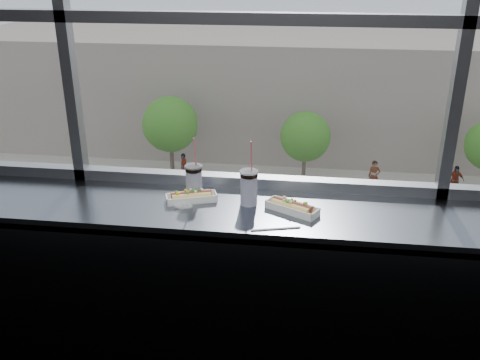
# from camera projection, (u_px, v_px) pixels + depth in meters

# --- Properties ---
(wall_back_lower) EXTENTS (6.00, 0.00, 6.00)m
(wall_back_lower) POSITION_uv_depth(u_px,v_px,m) (253.00, 270.00, 3.19)
(wall_back_lower) COLOR black
(wall_back_lower) RESTS_ON ground
(counter) EXTENTS (6.00, 0.55, 0.06)m
(counter) POSITION_uv_depth(u_px,v_px,m) (248.00, 213.00, 2.73)
(counter) COLOR slate
(counter) RESTS_ON ground
(counter_fascia) EXTENTS (6.00, 0.04, 1.04)m
(counter_fascia) POSITION_uv_depth(u_px,v_px,m) (242.00, 327.00, 2.70)
(counter_fascia) COLOR slate
(counter_fascia) RESTS_ON ground
(hotdog_tray_left) EXTENTS (0.28, 0.17, 0.06)m
(hotdog_tray_left) POSITION_uv_depth(u_px,v_px,m) (191.00, 197.00, 2.78)
(hotdog_tray_left) COLOR white
(hotdog_tray_left) RESTS_ON counter
(hotdog_tray_right) EXTENTS (0.28, 0.21, 0.07)m
(hotdog_tray_right) POSITION_uv_depth(u_px,v_px,m) (292.00, 207.00, 2.67)
(hotdog_tray_right) COLOR white
(hotdog_tray_right) RESTS_ON counter
(soda_cup_left) EXTENTS (0.09, 0.09, 0.34)m
(soda_cup_left) POSITION_uv_depth(u_px,v_px,m) (194.00, 180.00, 2.80)
(soda_cup_left) COLOR white
(soda_cup_left) RESTS_ON counter
(soda_cup_right) EXTENTS (0.10, 0.10, 0.35)m
(soda_cup_right) POSITION_uv_depth(u_px,v_px,m) (249.00, 186.00, 2.72)
(soda_cup_right) COLOR white
(soda_cup_right) RESTS_ON counter
(loose_straw) EXTENTS (0.23, 0.07, 0.01)m
(loose_straw) POSITION_uv_depth(u_px,v_px,m) (276.00, 229.00, 2.50)
(loose_straw) COLOR white
(loose_straw) RESTS_ON counter
(wrapper) EXTENTS (0.10, 0.07, 0.02)m
(wrapper) POSITION_uv_depth(u_px,v_px,m) (183.00, 206.00, 2.72)
(wrapper) COLOR silver
(wrapper) RESTS_ON counter
(plaza_ground) EXTENTS (120.00, 120.00, 0.00)m
(plaza_ground) POSITION_uv_depth(u_px,v_px,m) (306.00, 117.00, 47.40)
(plaza_ground) COLOR #B3AA98
(plaza_ground) RESTS_ON ground
(street_asphalt) EXTENTS (80.00, 10.00, 0.06)m
(street_asphalt) POSITION_uv_depth(u_px,v_px,m) (296.00, 250.00, 25.93)
(street_asphalt) COLOR black
(street_asphalt) RESTS_ON plaza_ground
(far_sidewalk) EXTENTS (80.00, 6.00, 0.04)m
(far_sidewalk) POSITION_uv_depth(u_px,v_px,m) (301.00, 186.00, 33.24)
(far_sidewalk) COLOR #B3AA98
(far_sidewalk) RESTS_ON plaza_ground
(far_building) EXTENTS (50.00, 14.00, 8.00)m
(far_building) POSITION_uv_depth(u_px,v_px,m) (307.00, 86.00, 40.82)
(far_building) COLOR gray
(far_building) RESTS_ON plaza_ground
(car_far_a) EXTENTS (2.77, 6.37, 2.11)m
(car_far_a) POSITION_uv_depth(u_px,v_px,m) (127.00, 187.00, 30.35)
(car_far_a) COLOR black
(car_far_a) RESTS_ON street_asphalt
(car_near_d) EXTENTS (3.59, 6.88, 2.19)m
(car_near_d) POSITION_uv_depth(u_px,v_px,m) (449.00, 287.00, 21.10)
(car_near_d) COLOR white
(car_near_d) RESTS_ON street_asphalt
(car_far_b) EXTENTS (2.72, 6.13, 2.02)m
(car_far_b) POSITION_uv_depth(u_px,v_px,m) (371.00, 201.00, 28.72)
(car_far_b) COLOR maroon
(car_far_b) RESTS_ON street_asphalt
(car_near_a) EXTENTS (2.72, 5.76, 1.87)m
(car_near_a) POSITION_uv_depth(u_px,v_px,m) (5.00, 258.00, 23.45)
(car_near_a) COLOR silver
(car_near_a) RESTS_ON street_asphalt
(car_near_c) EXTENTS (3.12, 7.02, 2.31)m
(car_near_c) POSITION_uv_depth(u_px,v_px,m) (329.00, 277.00, 21.65)
(car_near_c) COLOR #BB493A
(car_near_c) RESTS_ON street_asphalt
(pedestrian_c) EXTENTS (1.03, 0.77, 2.31)m
(pedestrian_c) POSITION_uv_depth(u_px,v_px,m) (374.00, 173.00, 32.02)
(pedestrian_c) COLOR #66605B
(pedestrian_c) RESTS_ON far_sidewalk
(pedestrian_a) EXTENTS (0.72, 0.96, 2.16)m
(pedestrian_a) POSITION_uv_depth(u_px,v_px,m) (184.00, 164.00, 33.62)
(pedestrian_a) COLOR #66605B
(pedestrian_a) RESTS_ON far_sidewalk
(pedestrian_d) EXTENTS (0.98, 0.73, 2.20)m
(pedestrian_d) POSITION_uv_depth(u_px,v_px,m) (455.00, 177.00, 31.55)
(pedestrian_d) COLOR #66605B
(pedestrian_d) RESTS_ON far_sidewalk
(tree_left) EXTENTS (3.45, 3.45, 5.39)m
(tree_left) POSITION_uv_depth(u_px,v_px,m) (170.00, 124.00, 32.82)
(tree_left) COLOR #47382B
(tree_left) RESTS_ON far_sidewalk
(tree_center) EXTENTS (3.04, 3.04, 4.75)m
(tree_center) POSITION_uv_depth(u_px,v_px,m) (305.00, 137.00, 31.98)
(tree_center) COLOR #47382B
(tree_center) RESTS_ON far_sidewalk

